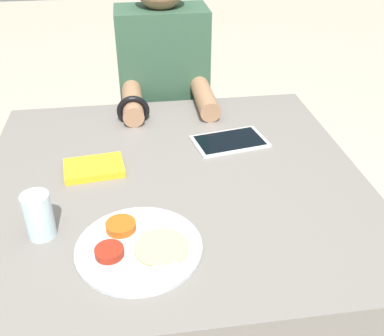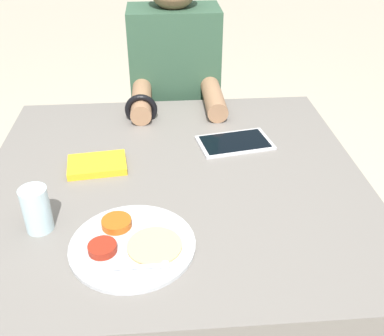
{
  "view_description": "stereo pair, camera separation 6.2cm",
  "coord_description": "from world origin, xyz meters",
  "px_view_note": "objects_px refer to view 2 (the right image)",
  "views": [
    {
      "loc": [
        -0.09,
        -1.02,
        1.46
      ],
      "look_at": [
        0.04,
        -0.05,
        0.84
      ],
      "focal_mm": 42.0,
      "sensor_mm": 36.0,
      "label": 1
    },
    {
      "loc": [
        -0.03,
        -1.03,
        1.46
      ],
      "look_at": [
        0.04,
        -0.05,
        0.84
      ],
      "focal_mm": 42.0,
      "sensor_mm": 36.0,
      "label": 2
    }
  ],
  "objects_px": {
    "thali_tray": "(131,244)",
    "tablet_device": "(235,143)",
    "red_notebook": "(97,165)",
    "person_diner": "(176,126)",
    "drinking_glass": "(36,209)"
  },
  "relations": [
    {
      "from": "tablet_device",
      "to": "red_notebook",
      "type": "bearing_deg",
      "value": -165.67
    },
    {
      "from": "red_notebook",
      "to": "person_diner",
      "type": "height_order",
      "value": "person_diner"
    },
    {
      "from": "red_notebook",
      "to": "tablet_device",
      "type": "height_order",
      "value": "red_notebook"
    },
    {
      "from": "person_diner",
      "to": "thali_tray",
      "type": "bearing_deg",
      "value": -98.64
    },
    {
      "from": "red_notebook",
      "to": "person_diner",
      "type": "bearing_deg",
      "value": 67.06
    },
    {
      "from": "thali_tray",
      "to": "person_diner",
      "type": "xyz_separation_m",
      "value": [
        0.14,
        0.92,
        -0.19
      ]
    },
    {
      "from": "red_notebook",
      "to": "tablet_device",
      "type": "xyz_separation_m",
      "value": [
        0.41,
        0.1,
        -0.0
      ]
    },
    {
      "from": "thali_tray",
      "to": "tablet_device",
      "type": "xyz_separation_m",
      "value": [
        0.3,
        0.44,
        -0.0
      ]
    },
    {
      "from": "red_notebook",
      "to": "thali_tray",
      "type": "bearing_deg",
      "value": -72.2
    },
    {
      "from": "drinking_glass",
      "to": "red_notebook",
      "type": "bearing_deg",
      "value": 67.3
    },
    {
      "from": "thali_tray",
      "to": "tablet_device",
      "type": "height_order",
      "value": "thali_tray"
    },
    {
      "from": "thali_tray",
      "to": "person_diner",
      "type": "distance_m",
      "value": 0.95
    },
    {
      "from": "thali_tray",
      "to": "drinking_glass",
      "type": "height_order",
      "value": "drinking_glass"
    },
    {
      "from": "thali_tray",
      "to": "person_diner",
      "type": "height_order",
      "value": "person_diner"
    },
    {
      "from": "tablet_device",
      "to": "drinking_glass",
      "type": "relative_size",
      "value": 2.18
    }
  ]
}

